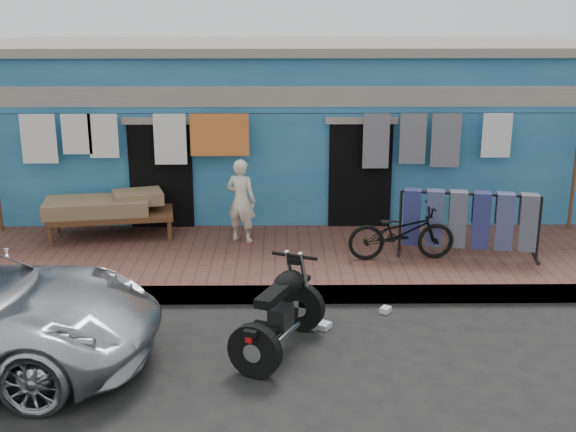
# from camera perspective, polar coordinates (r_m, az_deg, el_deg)

# --- Properties ---
(ground) EXTENTS (80.00, 80.00, 0.00)m
(ground) POSITION_cam_1_polar(r_m,az_deg,el_deg) (8.87, 0.16, -10.80)
(ground) COLOR black
(ground) RESTS_ON ground
(sidewalk) EXTENTS (28.00, 3.00, 0.25)m
(sidewalk) POSITION_cam_1_polar(r_m,az_deg,el_deg) (11.58, -0.06, -3.50)
(sidewalk) COLOR brown
(sidewalk) RESTS_ON ground
(curb) EXTENTS (28.00, 0.10, 0.25)m
(curb) POSITION_cam_1_polar(r_m,az_deg,el_deg) (10.22, 0.03, -6.23)
(curb) COLOR gray
(curb) RESTS_ON ground
(building) EXTENTS (12.20, 5.20, 3.36)m
(building) POSITION_cam_1_polar(r_m,az_deg,el_deg) (15.07, -0.23, 7.25)
(building) COLOR #24638D
(building) RESTS_ON ground
(clothesline) EXTENTS (10.06, 0.06, 2.10)m
(clothesline) POSITION_cam_1_polar(r_m,az_deg,el_deg) (12.36, -2.17, 5.83)
(clothesline) COLOR brown
(clothesline) RESTS_ON sidewalk
(seated_person) EXTENTS (0.59, 0.50, 1.39)m
(seated_person) POSITION_cam_1_polar(r_m,az_deg,el_deg) (11.95, -3.72, 1.23)
(seated_person) COLOR beige
(seated_person) RESTS_ON sidewalk
(bicycle) EXTENTS (1.67, 0.68, 1.06)m
(bicycle) POSITION_cam_1_polar(r_m,az_deg,el_deg) (11.24, 8.96, -0.81)
(bicycle) COLOR black
(bicycle) RESTS_ON sidewalk
(motorcycle) EXTENTS (1.86, 2.14, 1.10)m
(motorcycle) POSITION_cam_1_polar(r_m,az_deg,el_deg) (8.68, -0.71, -7.42)
(motorcycle) COLOR black
(motorcycle) RESTS_ON ground
(charpoy) EXTENTS (2.49, 1.71, 0.73)m
(charpoy) POSITION_cam_1_polar(r_m,az_deg,el_deg) (12.59, -13.77, -0.01)
(charpoy) COLOR brown
(charpoy) RESTS_ON sidewalk
(jeans_rack) EXTENTS (2.39, 1.27, 1.07)m
(jeans_rack) POSITION_cam_1_polar(r_m,az_deg,el_deg) (11.60, 14.09, -0.53)
(jeans_rack) COLOR black
(jeans_rack) RESTS_ON sidewalk
(litter_a) EXTENTS (0.22, 0.22, 0.08)m
(litter_a) POSITION_cam_1_polar(r_m,az_deg,el_deg) (9.94, 1.35, -7.45)
(litter_a) COLOR silver
(litter_a) RESTS_ON ground
(litter_b) EXTENTS (0.18, 0.19, 0.08)m
(litter_b) POSITION_cam_1_polar(r_m,az_deg,el_deg) (10.04, 7.71, -7.36)
(litter_b) COLOR silver
(litter_b) RESTS_ON ground
(litter_c) EXTENTS (0.22, 0.23, 0.07)m
(litter_c) POSITION_cam_1_polar(r_m,az_deg,el_deg) (9.50, 2.86, -8.65)
(litter_c) COLOR silver
(litter_c) RESTS_ON ground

